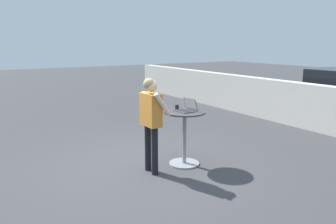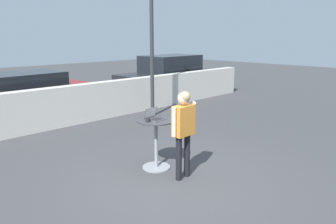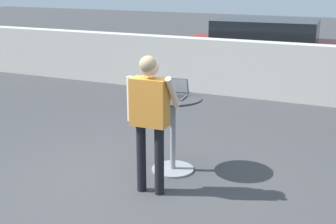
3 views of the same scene
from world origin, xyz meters
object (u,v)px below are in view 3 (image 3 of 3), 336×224
(laptop, at_px, (174,93))
(coffee_mug, at_px, (156,92))
(standing_person, at_px, (150,108))
(parked_car_near_street, at_px, (271,49))
(cafe_table, at_px, (173,126))

(laptop, relative_size, coffee_mug, 3.28)
(laptop, bearing_deg, coffee_mug, -166.10)
(coffee_mug, xyz_separation_m, standing_person, (0.24, -0.68, -0.00))
(coffee_mug, bearing_deg, parked_car_near_street, 88.32)
(laptop, distance_m, coffee_mug, 0.22)
(cafe_table, relative_size, laptop, 2.86)
(cafe_table, distance_m, laptop, 0.43)
(cafe_table, distance_m, parked_car_near_street, 5.96)
(laptop, distance_m, standing_person, 0.73)
(parked_car_near_street, bearing_deg, cafe_table, -89.54)
(coffee_mug, relative_size, parked_car_near_street, 0.02)
(coffee_mug, bearing_deg, cafe_table, 4.58)
(laptop, relative_size, parked_car_near_street, 0.08)
(parked_car_near_street, bearing_deg, standing_person, -89.42)
(standing_person, height_order, parked_car_near_street, standing_person)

